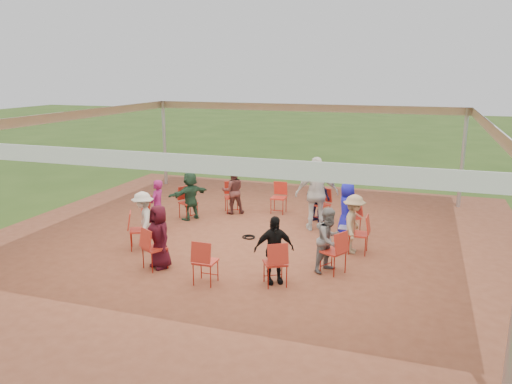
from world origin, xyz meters
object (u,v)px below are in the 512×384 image
(chair_4, at_px, (232,197))
(chair_8, at_px, (155,248))
(person_seated_1, at_px, (347,209))
(person_seated_8, at_px, (274,250))
(cable_coil, at_px, (249,237))
(chair_7, at_px, (139,230))
(person_seated_4, at_px, (190,196))
(person_seated_2, at_px, (318,197))
(person_seated_0, at_px, (354,224))
(chair_9, at_px, (205,262))
(person_seated_3, at_px, (233,191))
(laptop, at_px, (346,225))
(person_seated_9, at_px, (329,240))
(chair_2, at_px, (321,205))
(chair_10, at_px, (275,263))
(chair_5, at_px, (188,203))
(standing_person, at_px, (317,194))
(chair_11, at_px, (333,252))
(chair_6, at_px, (154,214))
(person_seated_6, at_px, (144,220))
(chair_0, at_px, (359,234))
(chair_3, at_px, (279,198))
(chair_1, at_px, (351,217))
(person_seated_5, at_px, (157,206))
(person_seated_7, at_px, (159,237))

(chair_4, bearing_deg, chair_8, 60.00)
(person_seated_1, xyz_separation_m, person_seated_8, (-0.89, -3.41, 0.00))
(person_seated_1, xyz_separation_m, cable_coil, (-2.24, -1.04, -0.66))
(person_seated_8, bearing_deg, chair_4, 90.00)
(chair_7, height_order, person_seated_4, person_seated_4)
(person_seated_2, bearing_deg, chair_8, 90.00)
(person_seated_1, bearing_deg, chair_7, 90.00)
(person_seated_0, bearing_deg, chair_9, 136.35)
(person_seated_1, distance_m, person_seated_3, 3.53)
(person_seated_0, relative_size, laptop, 4.18)
(person_seated_8, height_order, cable_coil, person_seated_8)
(person_seated_0, relative_size, person_seated_9, 1.00)
(chair_2, height_order, chair_10, same)
(chair_5, bearing_deg, chair_4, 165.00)
(chair_4, xyz_separation_m, cable_coil, (1.23, -2.03, -0.43))
(person_seated_2, bearing_deg, chair_10, 120.78)
(chair_2, relative_size, cable_coil, 2.41)
(person_seated_4, bearing_deg, chair_4, 170.01)
(standing_person, bearing_deg, chair_11, 85.47)
(chair_11, bearing_deg, laptop, 27.00)
(cable_coil, bearing_deg, chair_6, -174.64)
(chair_6, distance_m, person_seated_9, 4.94)
(chair_4, relative_size, person_seated_6, 0.67)
(chair_9, height_order, person_seated_1, person_seated_1)
(chair_11, relative_size, standing_person, 0.47)
(chair_2, relative_size, person_seated_4, 0.67)
(standing_person, bearing_deg, person_seated_6, 14.04)
(chair_2, bearing_deg, chair_0, 150.00)
(chair_10, xyz_separation_m, laptop, (1.01, 2.27, 0.19))
(cable_coil, bearing_deg, chair_3, 88.30)
(chair_2, relative_size, person_seated_8, 0.67)
(cable_coil, bearing_deg, chair_2, 56.06)
(chair_0, xyz_separation_m, chair_11, (-0.34, -1.31, 0.00))
(standing_person, bearing_deg, chair_1, 150.65)
(chair_11, bearing_deg, person_seated_9, 90.00)
(chair_1, relative_size, person_seated_6, 0.67)
(chair_1, xyz_separation_m, chair_10, (-0.93, -3.58, 0.00))
(person_seated_2, height_order, person_seated_4, same)
(chair_1, height_order, chair_4, same)
(person_seated_2, relative_size, cable_coil, 3.63)
(chair_6, bearing_deg, person_seated_5, 90.00)
(chair_5, height_order, person_seated_3, person_seated_3)
(chair_8, bearing_deg, person_seated_1, 75.36)
(person_seated_2, bearing_deg, chair_7, 74.64)
(chair_8, height_order, person_seated_8, person_seated_8)
(person_seated_6, height_order, cable_coil, person_seated_6)
(chair_9, xyz_separation_m, person_seated_0, (2.48, 2.63, 0.23))
(person_seated_8, bearing_deg, cable_coil, 89.23)
(person_seated_6, relative_size, person_seated_7, 1.00)
(chair_5, xyz_separation_m, person_seated_8, (3.53, -3.44, 0.23))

